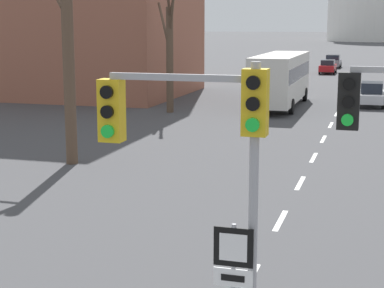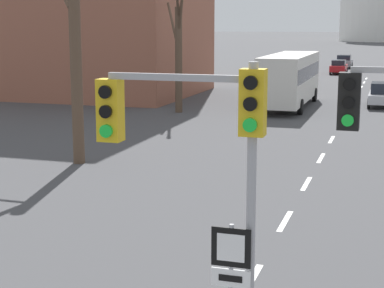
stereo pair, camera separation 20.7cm
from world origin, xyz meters
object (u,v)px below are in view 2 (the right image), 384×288
(route_sign_post, at_px, (231,277))
(sedan_near_left, at_px, (382,95))
(sedan_mid_centre, at_px, (344,61))
(sedan_near_right, at_px, (339,67))
(city_bus, at_px, (290,76))
(traffic_signal_centre_tall, at_px, (200,142))

(route_sign_post, bearing_deg, sedan_near_left, 87.75)
(sedan_mid_centre, bearing_deg, route_sign_post, -86.91)
(sedan_near_right, distance_m, city_bus, 30.10)
(sedan_mid_centre, relative_size, city_bus, 0.41)
(route_sign_post, bearing_deg, city_bus, 97.52)
(traffic_signal_centre_tall, xyz_separation_m, sedan_near_right, (-3.25, 63.39, -3.01))
(sedan_near_right, relative_size, sedan_mid_centre, 1.00)
(traffic_signal_centre_tall, distance_m, sedan_near_left, 35.66)
(sedan_near_left, xyz_separation_m, city_bus, (-5.82, -2.17, 1.23))
(traffic_signal_centre_tall, bearing_deg, sedan_near_right, 92.93)
(sedan_near_right, bearing_deg, route_sign_post, -86.60)
(traffic_signal_centre_tall, xyz_separation_m, sedan_near_left, (1.92, 35.49, -2.97))
(traffic_signal_centre_tall, distance_m, route_sign_post, 2.08)
(sedan_near_left, xyz_separation_m, sedan_near_right, (-5.17, 27.90, -0.05))
(sedan_near_right, bearing_deg, traffic_signal_centre_tall, -87.07)
(traffic_signal_centre_tall, bearing_deg, sedan_mid_centre, 92.68)
(route_sign_post, height_order, sedan_near_right, route_sign_post)
(traffic_signal_centre_tall, relative_size, sedan_near_left, 1.14)
(traffic_signal_centre_tall, height_order, sedan_near_right, traffic_signal_centre_tall)
(route_sign_post, distance_m, city_bus, 33.74)
(route_sign_post, bearing_deg, sedan_near_right, 93.40)
(city_bus, bearing_deg, sedan_mid_centre, 89.33)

